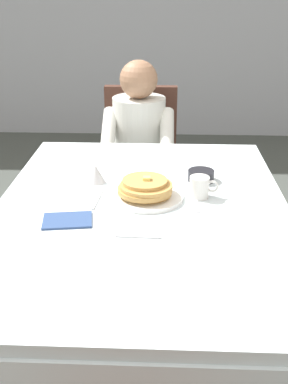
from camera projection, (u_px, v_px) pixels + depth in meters
The scene contains 13 objects.
ground_plane at pixel (142, 359), 2.08m from camera, with size 14.00×14.00×0.00m, color #474C47.
dining_table_main at pixel (142, 228), 1.81m from camera, with size 1.12×1.52×0.74m.
chair_diner at pixel (140, 155), 2.93m from camera, with size 0.44×0.45×0.93m.
diner_person at pixel (139, 141), 2.73m from camera, with size 0.40×0.43×1.12m.
plate_breakfast at pixel (147, 197), 1.84m from camera, with size 0.28×0.28×0.02m, color white.
breakfast_stack at pixel (146, 188), 1.82m from camera, with size 0.21×0.21×0.07m.
cup_coffee at pixel (200, 187), 1.84m from camera, with size 0.11×0.08×0.08m.
bowl_butter at pixel (201, 176), 2.00m from camera, with size 0.11×0.11×0.04m, color black.
syrup_pitcher at pixel (96, 174), 1.98m from camera, with size 0.08×0.08×0.07m.
fork_left_of_plate at pixel (97, 199), 1.83m from camera, with size 0.18×0.01×0.01m, color silver.
knife_right_of_plate at pixel (196, 201), 1.81m from camera, with size 0.20×0.01×0.01m, color silver.
spoon_near_edge at pixel (139, 237), 1.56m from camera, with size 0.15×0.01×0.01m, color silver.
napkin_folded at pixel (67, 220), 1.67m from camera, with size 0.17×0.12×0.01m, color #334C7F.
Camera 1 is at (0.08, -1.60, 1.51)m, focal length 44.62 mm.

